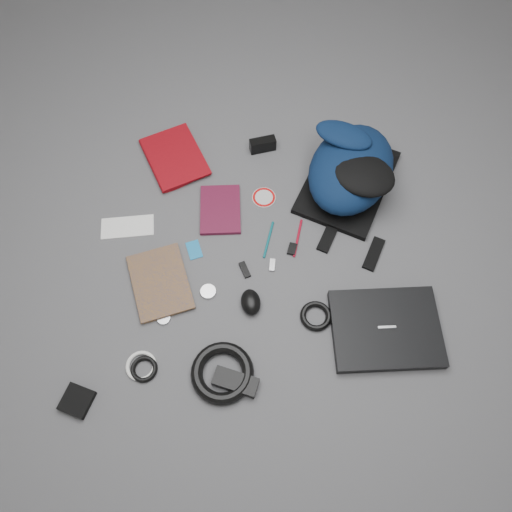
{
  "coord_description": "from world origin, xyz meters",
  "views": [
    {
      "loc": [
        0.02,
        -0.79,
        1.61
      ],
      "look_at": [
        0.0,
        0.0,
        0.02
      ],
      "focal_mm": 35.0,
      "sensor_mm": 36.0,
      "label": 1
    }
  ],
  "objects_px": {
    "backpack": "(351,169)",
    "pouch": "(77,401)",
    "comic_book": "(133,290)",
    "power_brick": "(236,382)",
    "mouse": "(251,302)",
    "dvd_case": "(220,210)",
    "compact_camera": "(263,145)",
    "textbook_red": "(150,167)",
    "laptop": "(386,329)"
  },
  "relations": [
    {
      "from": "textbook_red",
      "to": "pouch",
      "type": "relative_size",
      "value": 3.08
    },
    {
      "from": "dvd_case",
      "to": "backpack",
      "type": "bearing_deg",
      "value": 12.01
    },
    {
      "from": "backpack",
      "to": "compact_camera",
      "type": "bearing_deg",
      "value": 177.56
    },
    {
      "from": "comic_book",
      "to": "compact_camera",
      "type": "xyz_separation_m",
      "value": [
        0.43,
        0.63,
        0.02
      ]
    },
    {
      "from": "comic_book",
      "to": "pouch",
      "type": "distance_m",
      "value": 0.4
    },
    {
      "from": "dvd_case",
      "to": "textbook_red",
      "type": "bearing_deg",
      "value": 143.31
    },
    {
      "from": "textbook_red",
      "to": "compact_camera",
      "type": "distance_m",
      "value": 0.45
    },
    {
      "from": "textbook_red",
      "to": "compact_camera",
      "type": "xyz_separation_m",
      "value": [
        0.44,
        0.11,
        0.01
      ]
    },
    {
      "from": "compact_camera",
      "to": "pouch",
      "type": "bearing_deg",
      "value": -134.75
    },
    {
      "from": "pouch",
      "to": "textbook_red",
      "type": "bearing_deg",
      "value": 82.46
    },
    {
      "from": "comic_book",
      "to": "power_brick",
      "type": "bearing_deg",
      "value": -58.99
    },
    {
      "from": "mouse",
      "to": "backpack",
      "type": "bearing_deg",
      "value": 44.18
    },
    {
      "from": "mouse",
      "to": "dvd_case",
      "type": "bearing_deg",
      "value": 97.81
    },
    {
      "from": "mouse",
      "to": "pouch",
      "type": "height_order",
      "value": "mouse"
    },
    {
      "from": "dvd_case",
      "to": "power_brick",
      "type": "relative_size",
      "value": 1.47
    },
    {
      "from": "laptop",
      "to": "textbook_red",
      "type": "height_order",
      "value": "laptop"
    },
    {
      "from": "textbook_red",
      "to": "mouse",
      "type": "height_order",
      "value": "mouse"
    },
    {
      "from": "textbook_red",
      "to": "comic_book",
      "type": "bearing_deg",
      "value": -116.43
    },
    {
      "from": "backpack",
      "to": "compact_camera",
      "type": "height_order",
      "value": "backpack"
    },
    {
      "from": "backpack",
      "to": "laptop",
      "type": "height_order",
      "value": "backpack"
    },
    {
      "from": "textbook_red",
      "to": "power_brick",
      "type": "xyz_separation_m",
      "value": [
        0.37,
        -0.83,
        0.0
      ]
    },
    {
      "from": "dvd_case",
      "to": "power_brick",
      "type": "bearing_deg",
      "value": -85.99
    },
    {
      "from": "dvd_case",
      "to": "compact_camera",
      "type": "relative_size",
      "value": 2.04
    },
    {
      "from": "dvd_case",
      "to": "mouse",
      "type": "bearing_deg",
      "value": -75.04
    },
    {
      "from": "backpack",
      "to": "laptop",
      "type": "xyz_separation_m",
      "value": [
        0.1,
        -0.59,
        -0.08
      ]
    },
    {
      "from": "textbook_red",
      "to": "dvd_case",
      "type": "xyz_separation_m",
      "value": [
        0.29,
        -0.18,
        -0.01
      ]
    },
    {
      "from": "textbook_red",
      "to": "mouse",
      "type": "xyz_separation_m",
      "value": [
        0.41,
        -0.56,
        0.01
      ]
    },
    {
      "from": "laptop",
      "to": "comic_book",
      "type": "xyz_separation_m",
      "value": [
        -0.86,
        0.12,
        -0.01
      ]
    },
    {
      "from": "compact_camera",
      "to": "backpack",
      "type": "bearing_deg",
      "value": -41.29
    },
    {
      "from": "compact_camera",
      "to": "power_brick",
      "type": "height_order",
      "value": "compact_camera"
    },
    {
      "from": "comic_book",
      "to": "textbook_red",
      "type": "bearing_deg",
      "value": 71.17
    },
    {
      "from": "dvd_case",
      "to": "power_brick",
      "type": "height_order",
      "value": "power_brick"
    },
    {
      "from": "backpack",
      "to": "mouse",
      "type": "height_order",
      "value": "backpack"
    },
    {
      "from": "textbook_red",
      "to": "pouch",
      "type": "xyz_separation_m",
      "value": [
        -0.12,
        -0.9,
        -0.0
      ]
    },
    {
      "from": "backpack",
      "to": "pouch",
      "type": "xyz_separation_m",
      "value": [
        -0.89,
        -0.85,
        -0.09
      ]
    },
    {
      "from": "mouse",
      "to": "laptop",
      "type": "bearing_deg",
      "value": -20.88
    },
    {
      "from": "dvd_case",
      "to": "laptop",
      "type": "bearing_deg",
      "value": -41.87
    },
    {
      "from": "power_brick",
      "to": "pouch",
      "type": "xyz_separation_m",
      "value": [
        -0.49,
        -0.07,
        -0.01
      ]
    },
    {
      "from": "compact_camera",
      "to": "comic_book",
      "type": "bearing_deg",
      "value": -140.3
    },
    {
      "from": "textbook_red",
      "to": "power_brick",
      "type": "distance_m",
      "value": 0.91
    },
    {
      "from": "pouch",
      "to": "backpack",
      "type": "bearing_deg",
      "value": 43.78
    },
    {
      "from": "compact_camera",
      "to": "pouch",
      "type": "xyz_separation_m",
      "value": [
        -0.56,
        -1.01,
        -0.02
      ]
    },
    {
      "from": "dvd_case",
      "to": "mouse",
      "type": "xyz_separation_m",
      "value": [
        0.13,
        -0.37,
        0.02
      ]
    },
    {
      "from": "comic_book",
      "to": "power_brick",
      "type": "relative_size",
      "value": 1.83
    },
    {
      "from": "compact_camera",
      "to": "dvd_case",
      "type": "bearing_deg",
      "value": -133.16
    },
    {
      "from": "dvd_case",
      "to": "pouch",
      "type": "height_order",
      "value": "pouch"
    },
    {
      "from": "mouse",
      "to": "compact_camera",
      "type": "bearing_deg",
      "value": 76.9
    },
    {
      "from": "comic_book",
      "to": "dvd_case",
      "type": "relative_size",
      "value": 1.25
    },
    {
      "from": "backpack",
      "to": "power_brick",
      "type": "xyz_separation_m",
      "value": [
        -0.39,
        -0.78,
        -0.08
      ]
    },
    {
      "from": "textbook_red",
      "to": "power_brick",
      "type": "relative_size",
      "value": 1.93
    }
  ]
}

